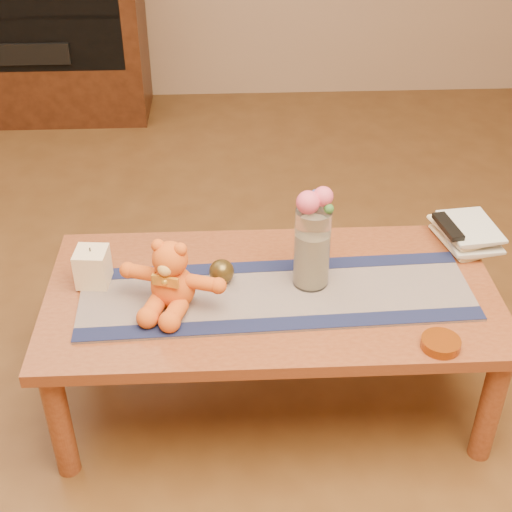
{
  "coord_description": "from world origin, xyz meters",
  "views": [
    {
      "loc": [
        -0.13,
        -1.75,
        1.79
      ],
      "look_at": [
        -0.05,
        0.0,
        0.58
      ],
      "focal_mm": 49.91,
      "sensor_mm": 36.0,
      "label": 1
    }
  ],
  "objects_px": {
    "tv_remote": "(448,226)",
    "amber_dish": "(441,343)",
    "teddy_bear": "(172,274)",
    "book_bottom": "(443,244)",
    "pillar_candle": "(93,267)",
    "bronze_ball": "(222,272)",
    "glass_vase": "(312,248)"
  },
  "relations": [
    {
      "from": "book_bottom",
      "to": "amber_dish",
      "type": "height_order",
      "value": "amber_dish"
    },
    {
      "from": "pillar_candle",
      "to": "glass_vase",
      "type": "bearing_deg",
      "value": -2.89
    },
    {
      "from": "teddy_bear",
      "to": "glass_vase",
      "type": "relative_size",
      "value": 1.18
    },
    {
      "from": "teddy_bear",
      "to": "glass_vase",
      "type": "bearing_deg",
      "value": 29.55
    },
    {
      "from": "teddy_bear",
      "to": "pillar_candle",
      "type": "bearing_deg",
      "value": 174.11
    },
    {
      "from": "teddy_bear",
      "to": "bronze_ball",
      "type": "relative_size",
      "value": 3.92
    },
    {
      "from": "teddy_bear",
      "to": "book_bottom",
      "type": "relative_size",
      "value": 1.38
    },
    {
      "from": "bronze_ball",
      "to": "tv_remote",
      "type": "bearing_deg",
      "value": 12.53
    },
    {
      "from": "teddy_bear",
      "to": "amber_dish",
      "type": "relative_size",
      "value": 2.79
    },
    {
      "from": "pillar_candle",
      "to": "teddy_bear",
      "type": "bearing_deg",
      "value": -24.5
    },
    {
      "from": "tv_remote",
      "to": "pillar_candle",
      "type": "bearing_deg",
      "value": 178.01
    },
    {
      "from": "glass_vase",
      "to": "tv_remote",
      "type": "distance_m",
      "value": 0.51
    },
    {
      "from": "tv_remote",
      "to": "bronze_ball",
      "type": "bearing_deg",
      "value": -176.83
    },
    {
      "from": "teddy_bear",
      "to": "tv_remote",
      "type": "xyz_separation_m",
      "value": [
        0.9,
        0.26,
        -0.03
      ]
    },
    {
      "from": "teddy_bear",
      "to": "book_bottom",
      "type": "bearing_deg",
      "value": 35.64
    },
    {
      "from": "teddy_bear",
      "to": "bronze_ball",
      "type": "distance_m",
      "value": 0.19
    },
    {
      "from": "glass_vase",
      "to": "bronze_ball",
      "type": "bearing_deg",
      "value": 176.76
    },
    {
      "from": "teddy_bear",
      "to": "bronze_ball",
      "type": "height_order",
      "value": "teddy_bear"
    },
    {
      "from": "pillar_candle",
      "to": "bronze_ball",
      "type": "bearing_deg",
      "value": -2.65
    },
    {
      "from": "tv_remote",
      "to": "amber_dish",
      "type": "relative_size",
      "value": 1.45
    },
    {
      "from": "pillar_candle",
      "to": "tv_remote",
      "type": "height_order",
      "value": "pillar_candle"
    },
    {
      "from": "amber_dish",
      "to": "pillar_candle",
      "type": "bearing_deg",
      "value": 161.1
    },
    {
      "from": "teddy_bear",
      "to": "book_bottom",
      "type": "xyz_separation_m",
      "value": [
        0.89,
        0.27,
        -0.1
      ]
    },
    {
      "from": "glass_vase",
      "to": "tv_remote",
      "type": "height_order",
      "value": "glass_vase"
    },
    {
      "from": "pillar_candle",
      "to": "book_bottom",
      "type": "distance_m",
      "value": 1.16
    },
    {
      "from": "teddy_bear",
      "to": "tv_remote",
      "type": "height_order",
      "value": "teddy_bear"
    },
    {
      "from": "book_bottom",
      "to": "tv_remote",
      "type": "height_order",
      "value": "tv_remote"
    },
    {
      "from": "amber_dish",
      "to": "teddy_bear",
      "type": "bearing_deg",
      "value": 163.08
    },
    {
      "from": "bronze_ball",
      "to": "pillar_candle",
      "type": "bearing_deg",
      "value": 177.35
    },
    {
      "from": "pillar_candle",
      "to": "tv_remote",
      "type": "bearing_deg",
      "value": 7.37
    },
    {
      "from": "teddy_bear",
      "to": "pillar_candle",
      "type": "height_order",
      "value": "teddy_bear"
    },
    {
      "from": "pillar_candle",
      "to": "amber_dish",
      "type": "bearing_deg",
      "value": -18.9
    }
  ]
}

